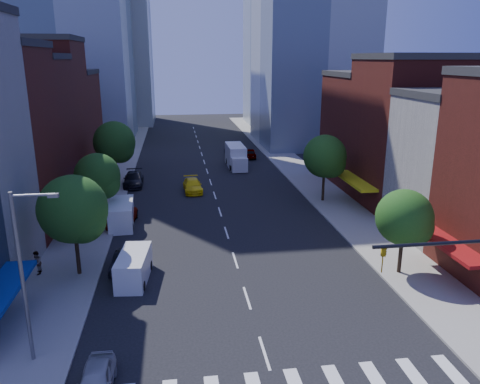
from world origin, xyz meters
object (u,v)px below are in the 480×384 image
Objects in this scene: parked_car_third at (122,218)px; cargo_van_far at (122,215)px; parked_car_second at (124,261)px; cargo_van_near at (133,268)px; traffic_car_oncoming at (231,152)px; box_truck at (236,157)px; parked_car_rear at (133,179)px; traffic_car_far at (250,153)px; pedestrian_far at (37,263)px; taxi at (193,186)px; parked_car_front at (96,380)px.

cargo_van_far is (0.02, -0.30, 0.40)m from parked_car_third.
cargo_van_near is (0.84, -2.04, 0.34)m from parked_car_second.
box_truck is at bearing 83.67° from traffic_car_oncoming.
parked_car_rear is 1.27× the size of traffic_car_far.
pedestrian_far reaches higher than parked_car_rear.
traffic_car_far reaches higher than taxi.
traffic_car_far is (2.82, -2.01, 0.10)m from traffic_car_oncoming.
cargo_van_near reaches higher than taxi.
cargo_van_near is 0.64× the size of box_truck.
parked_car_rear is at bearing 45.30° from traffic_car_far.
parked_car_second is 0.80× the size of taxi.
pedestrian_far reaches higher than taxi.
cargo_van_near is (1.99, -11.88, 0.29)m from parked_car_third.
parked_car_front is 23.35m from parked_car_third.
cargo_van_near is at bearing 86.34° from parked_car_front.
cargo_van_far is 0.70× the size of box_truck.
cargo_van_near is 43.11m from traffic_car_far.
cargo_van_near is 7.16m from pedestrian_far.
parked_car_second is 2.33× the size of pedestrian_far.
pedestrian_far is (-18.95, -40.72, 0.36)m from traffic_car_oncoming.
traffic_car_far reaches higher than parked_car_third.
box_truck is (6.75, 12.03, 0.74)m from taxi.
parked_car_rear is at bearing 93.78° from parked_car_third.
parked_car_rear is at bearing 100.39° from parked_car_second.
box_truck is at bearing 56.23° from cargo_van_far.
cargo_van_far is at bearing -81.39° from parked_car_third.
parked_car_front is 0.97× the size of traffic_car_oncoming.
box_truck is 37.69m from pedestrian_far.
cargo_van_far reaches higher than pedestrian_far.
parked_car_second is 42.44m from traffic_car_oncoming.
pedestrian_far reaches higher than parked_car_third.
cargo_van_far is at bearing 64.55° from traffic_car_far.
parked_car_rear is at bearing 44.41° from traffic_car_oncoming.
parked_car_front is at bearing 77.90° from traffic_car_far.
cargo_van_far reaches higher than parked_car_third.
parked_car_third is 11.27m from pedestrian_far.
box_truck is at bearing 68.38° from traffic_car_far.
parked_car_second is 0.75× the size of cargo_van_far.
parked_car_second is at bearing -79.60° from parked_car_third.
cargo_van_near reaches higher than parked_car_third.
parked_car_second is 0.78× the size of parked_car_third.
parked_car_second is 0.52× the size of box_truck.
box_truck is (12.70, 45.88, 0.81)m from parked_car_front.
parked_car_rear is at bearing 100.30° from cargo_van_near.
cargo_van_far is (-1.96, 11.59, 0.12)m from cargo_van_near.
parked_car_rear is at bearing -149.35° from box_truck.
traffic_car_far is (16.79, 28.89, -0.36)m from cargo_van_far.
pedestrian_far is (-6.94, 1.77, 0.01)m from cargo_van_near.
parked_car_rear is 24.81m from pedestrian_far.
parked_car_rear reaches higher than taxi.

